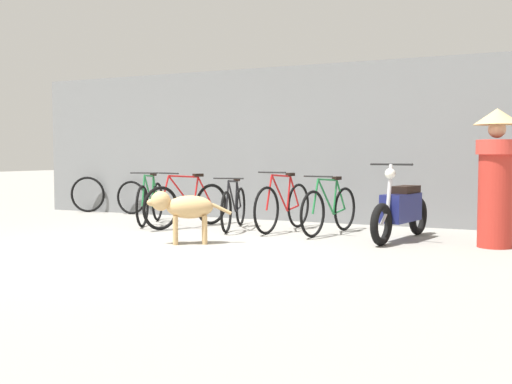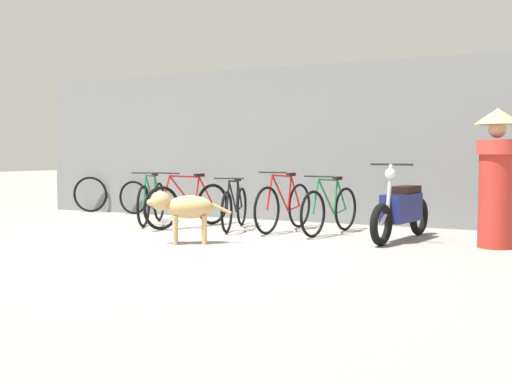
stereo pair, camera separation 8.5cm
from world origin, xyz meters
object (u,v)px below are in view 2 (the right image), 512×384
Objects in this scene: spare_tire_right at (134,197)px; motorcycle at (401,210)px; stray_dog at (183,207)px; spare_tire_left at (90,194)px; bicycle_4 at (330,210)px; bicycle_1 at (188,205)px; bicycle_3 at (284,206)px; bicycle_0 at (152,202)px; person_in_robes at (496,172)px; bicycle_2 at (235,207)px.

motorcycle is at bearing -14.48° from spare_tire_right.
stray_dog is 1.35× the size of spare_tire_left.
spare_tire_left is at bearing -91.15° from bicycle_4.
bicycle_1 is at bearing -33.25° from spare_tire_right.
spare_tire_left is 1.10× the size of spare_tire_right.
spare_tire_right is at bearing -104.35° from bicycle_1.
bicycle_3 is 1.84m from motorcycle.
bicycle_3 reaches higher than spare_tire_left.
bicycle_0 is at bearing -82.39° from bicycle_1.
bicycle_4 is at bearing 11.15° from person_in_robes.
person_in_robes is 6.86m from spare_tire_right.
bicycle_1 reaches higher than bicycle_4.
bicycle_1 is 2.31m from bicycle_4.
spare_tire_left is (-5.45, 1.19, 0.00)m from bicycle_4.
person_in_robes reaches higher than bicycle_3.
motorcycle reaches higher than bicycle_4.
spare_tire_left is at bearing -136.75° from bicycle_0.
stray_dog is at bearing 41.09° from person_in_robes.
stray_dog is at bearing -47.35° from motorcycle.
spare_tire_left is (-3.91, 1.24, 0.02)m from bicycle_2.
bicycle_2 is at bearing 117.30° from bicycle_1.
stray_dog is (-0.67, -1.79, 0.10)m from bicycle_3.
spare_tire_left reaches higher than stray_dog.
bicycle_3 is 1.05× the size of bicycle_4.
person_in_robes reaches higher than stray_dog.
spare_tire_right is (1.06, 0.01, -0.03)m from spare_tire_left.
bicycle_2 is 1.53m from bicycle_4.
bicycle_0 is 0.98× the size of bicycle_2.
motorcycle is (2.60, -0.16, 0.07)m from bicycle_2.
stray_dog is at bearing -13.18° from bicycle_3.
spare_tire_left is at bearing -67.35° from stray_dog.
bicycle_1 is 1.58m from bicycle_3.
stray_dog reaches higher than spare_tire_right.
stray_dog is at bearing 48.50° from bicycle_1.
spare_tire_left is 1.06m from spare_tire_right.
bicycle_3 is (2.37, 0.06, 0.01)m from bicycle_0.
bicycle_3 is at bearing -82.79° from bicycle_4.
bicycle_3 is 1.91m from stray_dog.
motorcycle reaches higher than spare_tire_right.
bicycle_2 is (1.59, -0.05, -0.02)m from bicycle_0.
bicycle_3 reaches higher than bicycle_0.
bicycle_4 is 4.55m from spare_tire_right.
bicycle_1 is at bearing -79.64° from motorcycle.
motorcycle is 2.51× the size of spare_tire_left.
motorcycle is 2.76× the size of spare_tire_right.
motorcycle is at bearing -179.90° from stray_dog.
bicycle_0 reaches higher than bicycle_2.
stray_dog is 1.48× the size of spare_tire_right.
spare_tire_left is (-4.03, 2.92, -0.11)m from stray_dog.
bicycle_4 is 2.23× the size of spare_tire_left.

